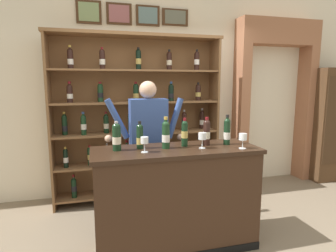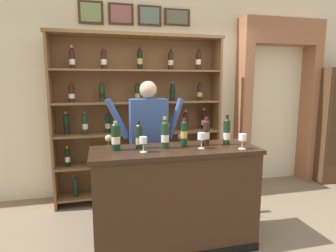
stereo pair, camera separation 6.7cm
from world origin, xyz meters
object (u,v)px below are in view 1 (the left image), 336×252
shopkeeper (148,137)px  wine_glass_right (202,137)px  wine_glass_left (144,141)px  wine_glass_spare (243,138)px  tasting_bottle_rosso (140,136)px  tasting_bottle_grappa (166,134)px  side_cabinet (333,125)px  tasting_bottle_chianti (207,132)px  wine_shelf (137,115)px  tasting_bottle_prosecco (185,133)px  tasting_bottle_brunello (117,136)px  tasting_bottle_vin_santo (227,131)px  tasting_counter (176,198)px

shopkeeper → wine_glass_right: 0.75m
wine_glass_left → wine_glass_spare: (0.94, -0.10, 0.00)m
shopkeeper → tasting_bottle_rosso: bearing=-110.1°
tasting_bottle_grappa → side_cabinet: bearing=21.0°
tasting_bottle_chianti → shopkeeper: bearing=135.7°
wine_shelf → side_cabinet: wine_shelf is taller
tasting_bottle_prosecco → tasting_bottle_chianti: bearing=-4.1°
tasting_bottle_grappa → wine_glass_left: bearing=-154.8°
tasting_bottle_brunello → tasting_bottle_chianti: size_ratio=0.96×
tasting_bottle_brunello → wine_glass_spare: tasting_bottle_brunello is taller
tasting_bottle_grappa → tasting_bottle_prosecco: size_ratio=1.09×
tasting_bottle_grappa → wine_glass_right: size_ratio=2.00×
tasting_bottle_rosso → wine_glass_spare: tasting_bottle_rosso is taller
tasting_bottle_vin_santo → wine_glass_right: 0.33m
shopkeeper → tasting_bottle_vin_santo: size_ratio=5.41×
wine_shelf → wine_glass_right: 1.43m
side_cabinet → wine_glass_right: (-2.92, -1.35, 0.19)m
shopkeeper → tasting_bottle_brunello: 0.64m
tasting_bottle_prosecco → tasting_bottle_rosso: bearing=178.6°
side_cabinet → wine_shelf: bearing=179.7°
side_cabinet → tasting_bottle_grappa: 3.50m
wine_shelf → side_cabinet: 3.36m
tasting_counter → wine_shelf: bearing=98.0°
tasting_bottle_brunello → tasting_counter: bearing=-6.1°
tasting_bottle_chianti → tasting_bottle_brunello: bearing=179.7°
wine_shelf → shopkeeper: wine_shelf is taller
tasting_bottle_brunello → shopkeeper: bearing=51.3°
tasting_bottle_grappa → tasting_bottle_vin_santo: bearing=0.3°
side_cabinet → tasting_bottle_brunello: (-3.73, -1.22, 0.21)m
wine_glass_left → tasting_bottle_vin_santo: bearing=7.2°
tasting_counter → tasting_bottle_rosso: tasting_bottle_rosso is taller
tasting_bottle_vin_santo → wine_glass_left: bearing=-172.8°
wine_glass_left → tasting_bottle_grappa: bearing=25.2°
side_cabinet → shopkeeper: bearing=-167.7°
shopkeeper → tasting_bottle_brunello: shopkeeper is taller
wine_glass_spare → wine_glass_right: wine_glass_right is taller
side_cabinet → tasting_bottle_grappa: side_cabinet is taller
tasting_bottle_grappa → wine_glass_left: size_ratio=2.14×
tasting_bottle_rosso → wine_glass_left: (0.02, -0.16, -0.02)m
tasting_bottle_grappa → wine_glass_right: 0.35m
tasting_counter → wine_glass_left: 0.70m
wine_shelf → tasting_bottle_chianti: 1.35m
wine_glass_right → shopkeeper: bearing=123.8°
tasting_counter → tasting_bottle_brunello: tasting_bottle_brunello is taller
tasting_counter → wine_glass_left: wine_glass_left is taller
tasting_bottle_rosso → wine_glass_spare: bearing=-15.1°
tasting_bottle_chianti → side_cabinet: bearing=23.4°
tasting_bottle_rosso → wine_glass_spare: size_ratio=1.80×
wine_shelf → wine_glass_spare: size_ratio=15.65×
side_cabinet → tasting_bottle_rosso: side_cabinet is taller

